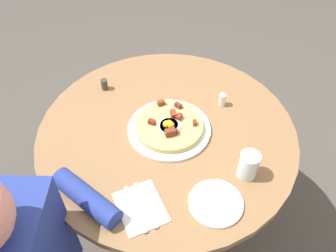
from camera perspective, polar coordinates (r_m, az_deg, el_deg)
name	(u,v)px	position (r m, az deg, el deg)	size (l,w,h in m)	color
ground_plane	(167,222)	(1.97, -0.14, -15.28)	(6.00, 6.00, 0.00)	#4C4742
dining_table	(167,158)	(1.49, -0.18, -5.18)	(1.00, 1.00, 0.74)	olive
pizza_plate	(169,128)	(1.36, 0.20, -0.33)	(0.32, 0.32, 0.01)	white
breakfast_pizza	(169,125)	(1.34, 0.21, 0.20)	(0.26, 0.26, 0.05)	tan
bread_plate	(216,203)	(1.17, 7.76, -12.28)	(0.18, 0.18, 0.01)	white
napkin	(141,207)	(1.16, -4.47, -13.02)	(0.17, 0.14, 0.00)	white
fork	(146,205)	(1.16, -3.63, -12.60)	(0.18, 0.01, 0.01)	silver
knife	(135,209)	(1.15, -5.33, -13.21)	(0.18, 0.01, 0.01)	silver
water_glass	(248,165)	(1.22, 12.91, -6.22)	(0.07, 0.07, 0.10)	silver
salt_shaker	(222,100)	(1.46, 8.80, 4.22)	(0.03, 0.03, 0.06)	white
pepper_shaker	(104,84)	(1.54, -10.28, 6.65)	(0.03, 0.03, 0.05)	#3F3833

